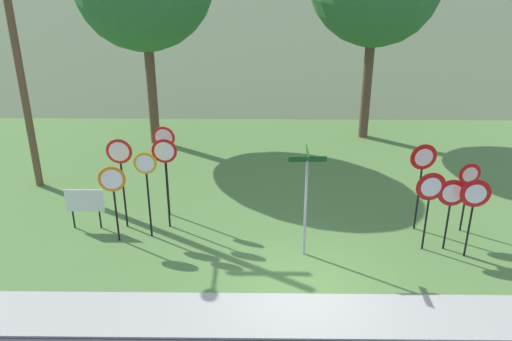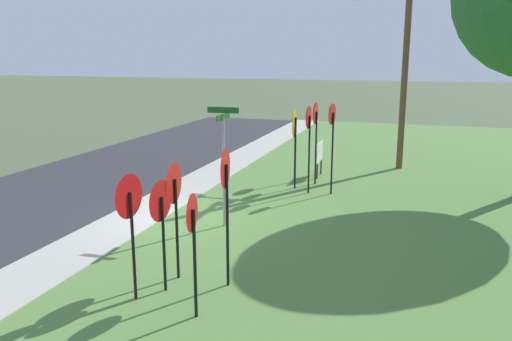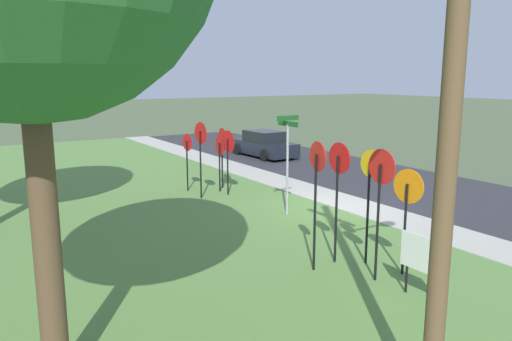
{
  "view_description": "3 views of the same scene",
  "coord_description": "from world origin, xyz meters",
  "px_view_note": "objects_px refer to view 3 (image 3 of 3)",
  "views": [
    {
      "loc": [
        -0.99,
        -11.79,
        9.07
      ],
      "look_at": [
        -1.19,
        3.45,
        1.73
      ],
      "focal_mm": 41.75,
      "sensor_mm": 36.0,
      "label": 1
    },
    {
      "loc": [
        11.99,
        6.42,
        4.36
      ],
      "look_at": [
        0.52,
        2.75,
        1.65
      ],
      "focal_mm": 36.14,
      "sensor_mm": 36.0,
      "label": 2
    },
    {
      "loc": [
        -11.86,
        10.44,
        4.25
      ],
      "look_at": [
        0.66,
        2.57,
        1.42
      ],
      "focal_mm": 34.53,
      "sensor_mm": 36.0,
      "label": 3
    }
  ],
  "objects_px": {
    "yield_sign_far_right": "(201,141)",
    "yield_sign_center": "(188,149)",
    "stop_sign_far_center": "(407,199)",
    "stop_sign_far_right": "(370,183)",
    "yield_sign_near_left": "(228,147)",
    "stop_sign_near_right": "(380,186)",
    "yield_sign_far_left": "(220,150)",
    "stop_sign_near_left": "(317,179)",
    "utility_pole": "(466,17)",
    "yield_sign_near_right": "(223,143)",
    "notice_board": "(424,258)",
    "parked_sedan_distant": "(264,145)",
    "stop_sign_far_left": "(338,176)",
    "street_name_post": "(287,157)"
  },
  "relations": [
    {
      "from": "yield_sign_center",
      "to": "street_name_post",
      "type": "distance_m",
      "value": 4.77
    },
    {
      "from": "yield_sign_far_right",
      "to": "yield_sign_center",
      "type": "relative_size",
      "value": 1.25
    },
    {
      "from": "yield_sign_far_right",
      "to": "stop_sign_far_right",
      "type": "bearing_deg",
      "value": 176.27
    },
    {
      "from": "yield_sign_near_right",
      "to": "parked_sedan_distant",
      "type": "distance_m",
      "value": 8.07
    },
    {
      "from": "stop_sign_far_center",
      "to": "yield_sign_near_right",
      "type": "xyz_separation_m",
      "value": [
        9.47,
        -0.68,
        0.05
      ]
    },
    {
      "from": "yield_sign_center",
      "to": "utility_pole",
      "type": "bearing_deg",
      "value": 161.17
    },
    {
      "from": "stop_sign_near_right",
      "to": "yield_sign_near_left",
      "type": "height_order",
      "value": "stop_sign_near_right"
    },
    {
      "from": "stop_sign_near_left",
      "to": "yield_sign_near_left",
      "type": "distance_m",
      "value": 7.45
    },
    {
      "from": "yield_sign_center",
      "to": "notice_board",
      "type": "bearing_deg",
      "value": 172.19
    },
    {
      "from": "stop_sign_far_center",
      "to": "parked_sedan_distant",
      "type": "relative_size",
      "value": 0.55
    },
    {
      "from": "stop_sign_near_right",
      "to": "yield_sign_near_right",
      "type": "relative_size",
      "value": 1.2
    },
    {
      "from": "stop_sign_far_left",
      "to": "stop_sign_far_center",
      "type": "bearing_deg",
      "value": -148.25
    },
    {
      "from": "yield_sign_far_right",
      "to": "yield_sign_center",
      "type": "bearing_deg",
      "value": -10.9
    },
    {
      "from": "stop_sign_far_left",
      "to": "yield_sign_far_left",
      "type": "bearing_deg",
      "value": -6.8
    },
    {
      "from": "stop_sign_near_right",
      "to": "notice_board",
      "type": "bearing_deg",
      "value": -175.71
    },
    {
      "from": "utility_pole",
      "to": "notice_board",
      "type": "relative_size",
      "value": 7.19
    },
    {
      "from": "stop_sign_near_left",
      "to": "stop_sign_far_center",
      "type": "xyz_separation_m",
      "value": [
        -1.2,
        -1.49,
        -0.37
      ]
    },
    {
      "from": "yield_sign_near_left",
      "to": "notice_board",
      "type": "distance_m",
      "value": 9.57
    },
    {
      "from": "stop_sign_far_center",
      "to": "yield_sign_far_right",
      "type": "xyz_separation_m",
      "value": [
        8.44,
        0.73,
        0.34
      ]
    },
    {
      "from": "yield_sign_near_right",
      "to": "notice_board",
      "type": "bearing_deg",
      "value": 176.89
    },
    {
      "from": "stop_sign_near_right",
      "to": "notice_board",
      "type": "distance_m",
      "value": 1.65
    },
    {
      "from": "stop_sign_far_center",
      "to": "yield_sign_center",
      "type": "relative_size",
      "value": 1.07
    },
    {
      "from": "yield_sign_near_right",
      "to": "yield_sign_center",
      "type": "xyz_separation_m",
      "value": [
        0.28,
        1.33,
        -0.14
      ]
    },
    {
      "from": "notice_board",
      "to": "stop_sign_far_right",
      "type": "bearing_deg",
      "value": -13.71
    },
    {
      "from": "stop_sign_far_right",
      "to": "yield_sign_near_left",
      "type": "distance_m",
      "value": 7.56
    },
    {
      "from": "stop_sign_far_right",
      "to": "street_name_post",
      "type": "height_order",
      "value": "street_name_post"
    },
    {
      "from": "yield_sign_near_right",
      "to": "notice_board",
      "type": "height_order",
      "value": "yield_sign_near_right"
    },
    {
      "from": "stop_sign_far_left",
      "to": "stop_sign_far_right",
      "type": "height_order",
      "value": "stop_sign_far_left"
    },
    {
      "from": "stop_sign_near_right",
      "to": "yield_sign_far_left",
      "type": "relative_size",
      "value": 1.31
    },
    {
      "from": "yield_sign_center",
      "to": "utility_pole",
      "type": "height_order",
      "value": "utility_pole"
    },
    {
      "from": "street_name_post",
      "to": "yield_sign_far_right",
      "type": "bearing_deg",
      "value": 19.62
    },
    {
      "from": "yield_sign_near_right",
      "to": "notice_board",
      "type": "xyz_separation_m",
      "value": [
        -10.53,
        1.37,
        -0.89
      ]
    },
    {
      "from": "notice_board",
      "to": "yield_sign_far_left",
      "type": "bearing_deg",
      "value": -6.06
    },
    {
      "from": "yield_sign_far_right",
      "to": "yield_sign_center",
      "type": "height_order",
      "value": "yield_sign_far_right"
    },
    {
      "from": "stop_sign_near_right",
      "to": "yield_sign_near_right",
      "type": "bearing_deg",
      "value": -7.1
    },
    {
      "from": "stop_sign_near_left",
      "to": "utility_pole",
      "type": "height_order",
      "value": "utility_pole"
    },
    {
      "from": "stop_sign_far_center",
      "to": "yield_sign_near_right",
      "type": "distance_m",
      "value": 9.49
    },
    {
      "from": "stop_sign_near_left",
      "to": "stop_sign_far_left",
      "type": "distance_m",
      "value": 0.72
    },
    {
      "from": "yield_sign_near_left",
      "to": "yield_sign_near_right",
      "type": "xyz_separation_m",
      "value": [
        1.05,
        -0.34,
        -0.02
      ]
    },
    {
      "from": "yield_sign_near_left",
      "to": "yield_sign_center",
      "type": "distance_m",
      "value": 1.66
    },
    {
      "from": "stop_sign_far_left",
      "to": "yield_sign_center",
      "type": "relative_size",
      "value": 1.29
    },
    {
      "from": "stop_sign_far_right",
      "to": "yield_sign_near_right",
      "type": "distance_m",
      "value": 8.63
    },
    {
      "from": "stop_sign_far_center",
      "to": "stop_sign_far_right",
      "type": "xyz_separation_m",
      "value": [
        0.88,
        0.23,
        0.19
      ]
    },
    {
      "from": "stop_sign_near_right",
      "to": "utility_pole",
      "type": "height_order",
      "value": "utility_pole"
    },
    {
      "from": "yield_sign_center",
      "to": "street_name_post",
      "type": "height_order",
      "value": "street_name_post"
    },
    {
      "from": "stop_sign_near_left",
      "to": "yield_sign_near_right",
      "type": "xyz_separation_m",
      "value": [
        8.26,
        -2.17,
        -0.32
      ]
    },
    {
      "from": "street_name_post",
      "to": "parked_sedan_distant",
      "type": "xyz_separation_m",
      "value": [
        10.04,
        -5.68,
        -1.21
      ]
    },
    {
      "from": "stop_sign_far_right",
      "to": "yield_sign_far_right",
      "type": "relative_size",
      "value": 0.98
    },
    {
      "from": "yield_sign_near_left",
      "to": "street_name_post",
      "type": "bearing_deg",
      "value": 178.99
    },
    {
      "from": "yield_sign_near_right",
      "to": "parked_sedan_distant",
      "type": "relative_size",
      "value": 0.55
    }
  ]
}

